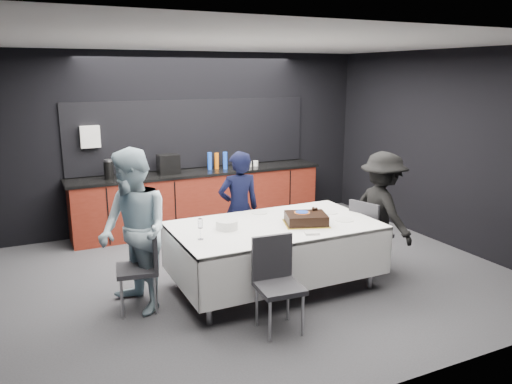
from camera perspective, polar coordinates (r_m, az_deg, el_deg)
ground at (r=6.33m, az=0.40°, el=-9.47°), size 6.00×6.00×0.00m
room_shell at (r=5.86m, az=0.43°, el=7.50°), size 6.04×5.04×2.82m
kitchenette at (r=8.11m, az=-6.58°, el=-0.35°), size 4.10×0.64×2.05m
party_table at (r=5.77m, az=2.15°, el=-5.00°), size 2.32×1.32×0.78m
cake_assembly at (r=5.74m, az=5.74°, el=-3.06°), size 0.59×0.54×0.16m
plate_stack at (r=5.55m, az=-3.36°, el=-3.74°), size 0.24×0.24×0.10m
loose_plate_near at (r=5.18m, az=0.74°, el=-5.52°), size 0.22×0.22×0.01m
loose_plate_right_a at (r=6.25m, az=8.43°, el=-2.32°), size 0.20×0.20×0.01m
loose_plate_right_b at (r=5.97m, az=10.05°, el=-3.13°), size 0.22×0.22×0.01m
loose_plate_far at (r=6.17m, az=0.43°, el=-2.36°), size 0.20×0.20×0.01m
fork_pile at (r=5.40m, az=6.40°, el=-4.69°), size 0.18×0.14×0.02m
champagne_flute at (r=5.20m, az=-6.39°, el=-3.74°), size 0.06×0.06×0.22m
chair_left at (r=5.44m, az=-12.66°, el=-7.72°), size 0.48×0.48×0.92m
chair_right at (r=6.44m, az=12.66°, el=-4.35°), size 0.53×0.53×0.92m
chair_near at (r=4.93m, az=2.33°, el=-9.63°), size 0.45×0.45×0.92m
person_center at (r=6.43m, az=-1.97°, el=-1.97°), size 0.58×0.40×1.51m
person_left at (r=5.32m, az=-13.78°, el=-4.43°), size 0.85×0.98×1.74m
person_right at (r=6.43m, az=14.19°, el=-2.31°), size 0.57×0.99×1.53m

